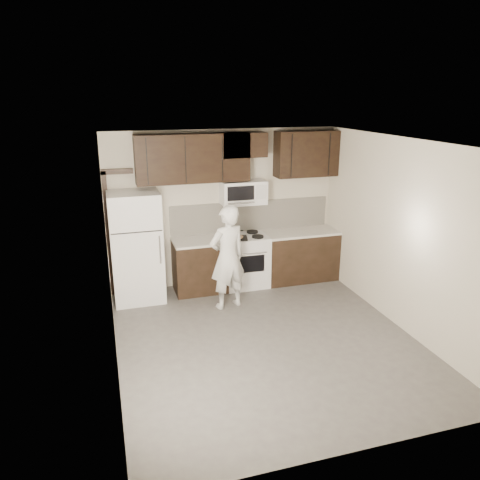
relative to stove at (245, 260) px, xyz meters
name	(u,v)px	position (x,y,z in m)	size (l,w,h in m)	color
floor	(266,339)	(-0.30, -1.94, -0.46)	(4.50, 4.50, 0.00)	#4F4C4A
back_wall	(223,208)	(-0.30, 0.31, 0.89)	(4.00, 4.00, 0.00)	beige
ceiling	(269,142)	(-0.30, -1.94, 2.24)	(4.50, 4.50, 0.00)	white
counter_run	(261,259)	(0.30, 0.00, 0.00)	(2.95, 0.64, 0.91)	black
stove	(245,260)	(0.00, 0.00, 0.00)	(0.76, 0.66, 0.94)	white
backsplash	(251,216)	(0.20, 0.30, 0.72)	(2.90, 0.02, 0.54)	silver
upper_cabinets	(238,155)	(-0.09, 0.14, 1.82)	(3.48, 0.35, 0.78)	black
microwave	(243,192)	(0.00, 0.12, 1.19)	(0.76, 0.42, 0.40)	white
refrigerator	(136,247)	(-1.85, -0.05, 0.44)	(0.80, 0.76, 1.80)	white
door_trim	(110,223)	(-2.22, 0.27, 0.79)	(0.50, 0.08, 2.12)	black
saucepan	(233,231)	(-0.18, 0.15, 0.51)	(0.25, 0.16, 0.15)	silver
baking_tray	(235,238)	(-0.21, -0.11, 0.46)	(0.40, 0.30, 0.02)	black
pizza	(235,237)	(-0.21, -0.11, 0.48)	(0.27, 0.27, 0.02)	beige
person	(228,257)	(-0.52, -0.76, 0.37)	(0.61, 0.40, 1.66)	white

